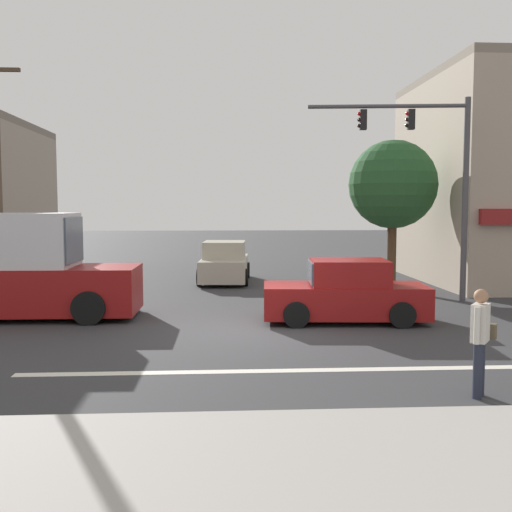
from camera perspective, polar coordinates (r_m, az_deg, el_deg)
name	(u,v)px	position (r m, az deg, el deg)	size (l,w,h in m)	color
ground_plane	(259,330)	(14.21, 0.29, -7.11)	(120.00, 120.00, 0.00)	#333335
lane_marking_stripe	(272,371)	(10.82, 1.50, -10.88)	(9.00, 0.24, 0.01)	silver
sidewalk_curb	(317,508)	(6.15, 5.83, -22.73)	(40.00, 5.00, 0.16)	#9E9993
street_tree	(393,185)	(21.52, 12.90, 6.61)	(3.08, 3.08, 5.23)	#4C3823
traffic_light_mast	(434,165)	(19.17, 16.55, 8.30)	(4.87, 0.68, 6.20)	#47474C
box_truck_waiting_far	(21,271)	(16.74, -21.46, -1.30)	(5.62, 2.29, 2.75)	maroon
sedan_crossing_leftbound	(346,294)	(15.37, 8.52, -3.57)	(4.22, 2.11, 1.58)	maroon
sedan_approaching_near	(225,264)	(23.25, -3.00, -0.73)	(2.10, 4.21, 1.58)	#B7B29E
pedestrian_foreground_with_bag	(480,335)	(9.82, 20.59, -7.10)	(0.56, 0.61, 1.67)	#232838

